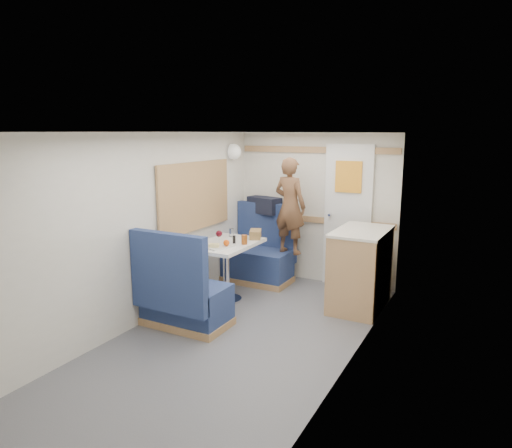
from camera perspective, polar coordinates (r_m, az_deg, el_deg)
The scene contains 26 objects.
floor at distance 4.53m, azimuth -3.24°, elevation -14.87°, with size 4.50×4.50×0.00m, color #515156.
ceiling at distance 4.06m, azimuth -3.56°, elevation 11.35°, with size 4.50×4.50×0.00m, color silver.
wall_back at distance 6.18m, azimuth 7.49°, elevation 1.94°, with size 2.20×0.02×2.00m, color silver.
wall_left at distance 4.83m, azimuth -14.62°, elevation -0.95°, with size 0.02×4.50×2.00m, color silver.
wall_right at distance 3.75m, azimuth 11.19°, elevation -4.32°, with size 0.02×4.50×2.00m, color silver.
oak_trim_low at distance 6.19m, azimuth 7.39°, elevation 0.54°, with size 2.15×0.02×0.08m, color #9A7345.
oak_trim_high at distance 6.08m, azimuth 7.61°, elevation 9.18°, with size 2.15×0.02×0.08m, color #9A7345.
side_window at distance 5.54m, azimuth -7.63°, elevation 3.48°, with size 0.04×1.30×0.72m, color #99A38A.
rear_door at distance 6.01m, azimuth 11.38°, elevation 1.29°, with size 0.62×0.12×1.86m.
dinette_table at distance 5.45m, azimuth -3.74°, elevation -3.93°, with size 0.62×0.92×0.72m.
bench_far at distance 6.24m, azimuth 0.46°, elevation -4.45°, with size 0.90×0.59×1.05m.
bench_near at distance 4.85m, azimuth -9.12°, elevation -9.31°, with size 0.90×0.59×1.05m.
ledge at distance 6.33m, azimuth 1.53°, elevation 1.16°, with size 0.90×0.14×0.04m, color #9A7345.
dome_light at distance 6.19m, azimuth -2.83°, elevation 9.02°, with size 0.20×0.20×0.20m, color white.
galley_counter at distance 5.40m, azimuth 12.89°, elevation -5.42°, with size 0.57×0.92×0.92m.
person at distance 5.89m, azimuth 4.26°, elevation 2.27°, with size 0.45×0.30×1.25m, color brown.
duffel_bag at distance 6.34m, azimuth 1.05°, elevation 2.38°, with size 0.47×0.22×0.22m, color black.
tray at distance 5.21m, azimuth -4.70°, elevation -2.81°, with size 0.24×0.31×0.02m, color silver.
orange_fruit at distance 5.18m, azimuth -3.72°, elevation -2.36°, with size 0.07×0.07×0.07m, color #D66509.
cheese_block at distance 5.14m, azimuth -5.27°, elevation -2.68°, with size 0.11×0.07×0.04m, color #DFCE81.
wine_glass at distance 5.30m, azimuth -4.65°, elevation -1.29°, with size 0.08×0.08×0.17m.
tumbler_left at distance 5.22m, azimuth -6.42°, elevation -2.29°, with size 0.07×0.07×0.11m, color white.
tumbler_mid at distance 5.71m, azimuth -3.09°, elevation -1.08°, with size 0.06×0.06×0.10m, color white.
beer_glass at distance 5.32m, azimuth -1.47°, elevation -1.96°, with size 0.07×0.07×0.11m, color brown.
pepper_grinder at distance 5.37m, azimuth -2.75°, elevation -1.94°, with size 0.04×0.04×0.09m, color black.
bread_loaf at distance 5.62m, azimuth -0.07°, elevation -1.28°, with size 0.13×0.24×0.10m, color brown.
Camera 1 is at (2.11, -3.47, 2.00)m, focal length 32.00 mm.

